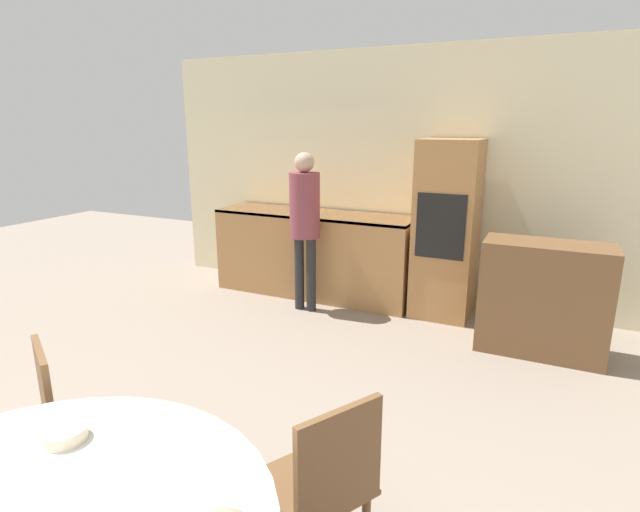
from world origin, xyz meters
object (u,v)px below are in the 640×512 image
(sideboard, at_px, (543,299))
(bowl_near, at_px, (65,434))
(chair_far_left, at_px, (26,430))
(person_standing, at_px, (305,214))
(chair_far_right, at_px, (323,485))
(oven_unit, at_px, (447,230))

(sideboard, distance_m, bowl_near, 3.58)
(chair_far_left, xyz_separation_m, bowl_near, (0.57, -0.20, 0.27))
(sideboard, bearing_deg, person_standing, 179.05)
(sideboard, relative_size, chair_far_right, 1.12)
(bowl_near, bearing_deg, sideboard, 65.27)
(chair_far_left, relative_size, bowl_near, 5.64)
(oven_unit, distance_m, bowl_near, 3.81)
(oven_unit, xyz_separation_m, chair_far_right, (0.24, -3.30, -0.36))
(oven_unit, height_order, chair_far_left, oven_unit)
(person_standing, xyz_separation_m, bowl_near, (0.71, -3.27, -0.22))
(chair_far_right, height_order, bowl_near, chair_far_right)
(sideboard, height_order, bowl_near, sideboard)
(sideboard, relative_size, person_standing, 0.62)
(bowl_near, bearing_deg, oven_unit, 81.40)
(chair_far_left, bearing_deg, person_standing, 122.72)
(person_standing, bearing_deg, sideboard, -0.95)
(chair_far_left, distance_m, bowl_near, 0.66)
(oven_unit, distance_m, chair_far_left, 3.76)
(sideboard, xyz_separation_m, bowl_near, (-1.49, -3.24, 0.31))
(chair_far_right, bearing_deg, chair_far_left, -50.60)
(chair_far_left, height_order, person_standing, person_standing)
(sideboard, height_order, chair_far_left, sideboard)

